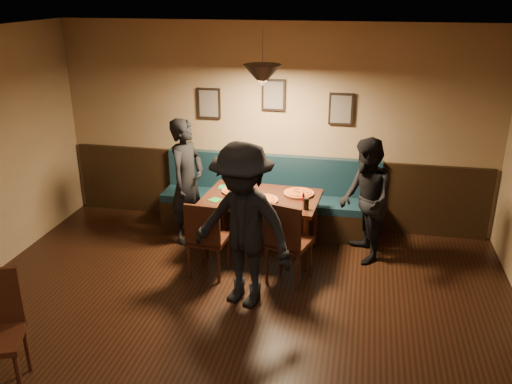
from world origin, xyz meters
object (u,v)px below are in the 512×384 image
booth_bench (269,196)px  diner_front (243,226)px  chair_near_left (209,237)px  chair_near_right (289,240)px  soda_glass (306,204)px  diner_right (366,201)px  diner_left (187,181)px  tabasco_bottle (303,197)px  dining_table (262,224)px

booth_bench → diner_front: bearing=-88.1°
chair_near_left → diner_front: (0.53, -0.51, 0.42)m
chair_near_right → soda_glass: size_ratio=7.15×
diner_right → soda_glass: bearing=-77.3°
chair_near_right → diner_front: diner_front is taller
chair_near_left → soda_glass: size_ratio=6.77×
diner_left → tabasco_bottle: 1.56m
chair_near_left → diner_front: bearing=-40.9°
dining_table → booth_bench: bearing=95.5°
diner_right → soda_glass: (-0.68, -0.37, 0.06)m
dining_table → soda_glass: 0.80m
booth_bench → diner_right: (1.30, -0.59, 0.27)m
tabasco_bottle → diner_left: bearing=172.4°
diner_front → chair_near_left: bearing=155.6°
chair_near_right → tabasco_bottle: chair_near_right is taller
chair_near_left → diner_left: (-0.53, 0.83, 0.36)m
dining_table → chair_near_left: 0.85m
chair_near_left → booth_bench: bearing=74.0°
tabasco_bottle → chair_near_right: bearing=-97.9°
chair_near_right → tabasco_bottle: 0.66m
soda_glass → tabasco_bottle: size_ratio=1.07×
booth_bench → diner_right: bearing=-24.5°
booth_bench → soda_glass: bearing=-57.5°
dining_table → diner_front: size_ratio=0.79×
dining_table → chair_near_left: (-0.50, -0.69, 0.09)m
chair_near_right → tabasco_bottle: (0.08, 0.57, 0.32)m
soda_glass → chair_near_left: bearing=-160.1°
booth_bench → tabasco_bottle: booth_bench is taller
booth_bench → chair_near_right: 1.39m
chair_near_left → diner_left: 1.05m
diner_front → soda_glass: (0.55, 0.91, -0.07)m
diner_left → soda_glass: 1.67m
soda_glass → tabasco_bottle: (-0.06, 0.23, -0.00)m
dining_table → soda_glass: bearing=-23.4°
chair_near_left → diner_left: bearing=125.4°
chair_near_right → booth_bench: bearing=126.4°
diner_front → soda_glass: diner_front is taller
chair_near_left → soda_glass: bearing=23.0°
chair_near_left → diner_front: diner_front is taller
diner_front → tabasco_bottle: size_ratio=13.70×
chair_near_left → diner_left: size_ratio=0.57×
diner_right → soda_glass: 0.78m
diner_right → diner_front: (-1.24, -1.28, 0.12)m
booth_bench → chair_near_right: chair_near_right is taller
dining_table → chair_near_right: size_ratio=1.41×
dining_table → diner_right: (1.27, 0.08, 0.39)m
diner_left → diner_front: (1.06, -1.35, 0.06)m
tabasco_bottle → dining_table: bearing=173.3°
dining_table → chair_near_right: chair_near_right is taller
soda_glass → tabasco_bottle: 0.24m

